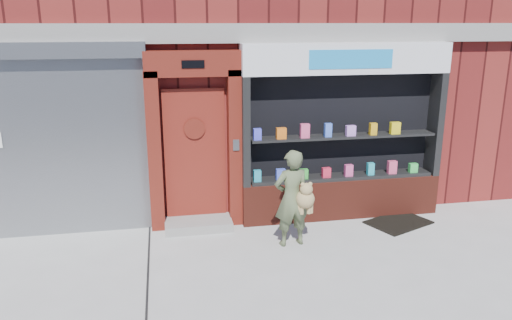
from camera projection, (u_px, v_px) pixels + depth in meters
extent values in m
plane|color=#9E9E99|center=(263.00, 273.00, 6.83)|extent=(80.00, 80.00, 0.00)
cube|color=gray|center=(239.00, 33.00, 7.80)|extent=(12.00, 0.16, 0.30)
cube|color=gray|center=(50.00, 150.00, 7.75)|extent=(3.00, 0.10, 2.80)
cube|color=slate|center=(37.00, 50.00, 7.29)|extent=(3.10, 0.30, 0.24)
cube|color=#5D180F|center=(155.00, 153.00, 7.99)|extent=(0.22, 0.28, 2.60)
cube|color=#5D180F|center=(235.00, 149.00, 8.23)|extent=(0.22, 0.28, 2.60)
cube|color=#5D180F|center=(192.00, 63.00, 7.73)|extent=(1.50, 0.28, 0.40)
cube|color=black|center=(193.00, 64.00, 7.59)|extent=(0.35, 0.01, 0.12)
cube|color=maroon|center=(195.00, 155.00, 8.24)|extent=(1.00, 0.06, 2.20)
cylinder|color=black|center=(194.00, 129.00, 8.08)|extent=(0.28, 0.02, 0.28)
cylinder|color=#5D180F|center=(194.00, 129.00, 8.07)|extent=(0.34, 0.02, 0.34)
cube|color=gray|center=(198.00, 224.00, 8.29)|extent=(1.10, 0.55, 0.15)
cube|color=slate|center=(236.00, 145.00, 8.06)|extent=(0.10, 0.02, 0.18)
cube|color=maroon|center=(340.00, 197.00, 8.76)|extent=(3.50, 0.40, 0.70)
cube|color=black|center=(245.00, 131.00, 8.12)|extent=(0.12, 0.40, 1.80)
cube|color=black|center=(435.00, 124.00, 8.73)|extent=(0.12, 0.40, 1.80)
cube|color=black|center=(340.00, 125.00, 8.60)|extent=(3.30, 0.03, 1.80)
cube|color=black|center=(341.00, 177.00, 8.65)|extent=(3.20, 0.36, 0.06)
cube|color=black|center=(343.00, 136.00, 8.46)|extent=(3.20, 0.36, 0.04)
cube|color=white|center=(347.00, 58.00, 8.11)|extent=(3.50, 0.40, 0.50)
cube|color=#197EC1|center=(351.00, 59.00, 7.92)|extent=(1.40, 0.01, 0.30)
cube|color=teal|center=(257.00, 176.00, 8.28)|extent=(0.12, 0.09, 0.19)
cube|color=blue|center=(281.00, 174.00, 8.35)|extent=(0.15, 0.09, 0.19)
cube|color=green|center=(304.00, 174.00, 8.42)|extent=(0.14, 0.09, 0.17)
cube|color=#CE2441|center=(326.00, 173.00, 8.49)|extent=(0.14, 0.09, 0.17)
cube|color=#D24684|center=(349.00, 170.00, 8.56)|extent=(0.14, 0.09, 0.20)
cube|color=teal|center=(370.00, 169.00, 8.63)|extent=(0.11, 0.09, 0.21)
cube|color=#D7476F|center=(392.00, 167.00, 8.70)|extent=(0.15, 0.09, 0.23)
cube|color=green|center=(413.00, 168.00, 8.78)|extent=(0.14, 0.09, 0.16)
cube|color=#4449E7|center=(257.00, 134.00, 8.09)|extent=(0.13, 0.09, 0.19)
cube|color=orange|center=(281.00, 133.00, 8.16)|extent=(0.16, 0.09, 0.18)
cube|color=#E74D7F|center=(305.00, 131.00, 8.22)|extent=(0.15, 0.09, 0.23)
cube|color=#436BE4|center=(328.00, 130.00, 8.30)|extent=(0.12, 0.09, 0.23)
cube|color=#C380E6|center=(351.00, 131.00, 8.37)|extent=(0.16, 0.09, 0.18)
cube|color=gold|center=(373.00, 129.00, 8.44)|extent=(0.12, 0.09, 0.20)
cube|color=yellow|center=(395.00, 128.00, 8.52)|extent=(0.17, 0.09, 0.20)
imported|color=#556240|center=(292.00, 198.00, 7.52)|extent=(0.59, 0.43, 1.51)
sphere|color=#A38751|center=(305.00, 199.00, 7.46)|extent=(0.28, 0.28, 0.28)
sphere|color=#A38751|center=(306.00, 189.00, 7.37)|extent=(0.19, 0.19, 0.19)
sphere|color=#A38751|center=(303.00, 185.00, 7.34)|extent=(0.07, 0.07, 0.07)
sphere|color=#A38751|center=(310.00, 184.00, 7.36)|extent=(0.07, 0.07, 0.07)
cylinder|color=#A38751|center=(299.00, 208.00, 7.48)|extent=(0.07, 0.07, 0.17)
cylinder|color=#A38751|center=(311.00, 207.00, 7.52)|extent=(0.07, 0.07, 0.17)
cylinder|color=#A38751|center=(302.00, 209.00, 7.47)|extent=(0.07, 0.07, 0.17)
cylinder|color=#A38751|center=(309.00, 208.00, 7.49)|extent=(0.07, 0.07, 0.17)
cube|color=black|center=(398.00, 222.00, 8.53)|extent=(1.21, 1.06, 0.03)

